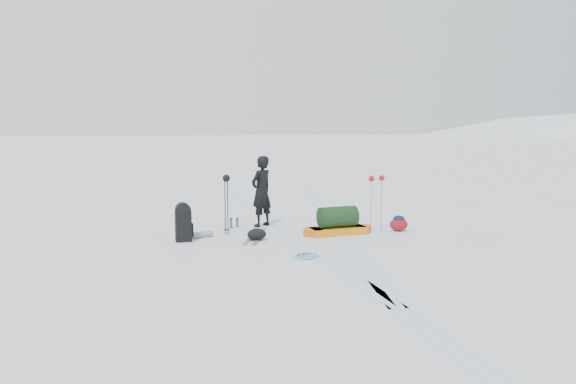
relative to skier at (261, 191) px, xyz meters
name	(u,v)px	position (x,y,z in m)	size (l,w,h in m)	color
ground	(293,237)	(0.47, -1.40, -0.84)	(200.00, 200.00, 0.00)	white
ski_tracks	(311,228)	(1.08, -0.52, -0.83)	(3.38, 17.97, 0.01)	silver
skier	(261,191)	(0.00, 0.00, 0.00)	(0.61, 0.40, 1.68)	black
pulk_sled	(338,224)	(1.50, -1.29, -0.60)	(1.66, 0.72, 0.62)	orange
expedition_rucksack	(186,223)	(-1.81, -1.36, -0.46)	(0.81, 0.60, 0.81)	black
ski_poles_black	(226,185)	(-0.90, -0.82, 0.25)	(0.16, 0.16, 1.33)	black
ski_poles_silver	(377,185)	(2.44, -1.16, 0.23)	(0.40, 0.20, 1.28)	#B5B7BC
touring_skis_grey	(255,235)	(-0.32, -1.16, -0.82)	(0.77, 1.90, 0.07)	gray
touring_skis_white	(324,229)	(1.33, -0.77, -0.82)	(1.86, 1.37, 0.07)	silver
rope_coil	(307,256)	(0.34, -3.24, -0.81)	(0.59, 0.59, 0.05)	#58ABD7
small_daypack	(399,223)	(2.97, -1.22, -0.67)	(0.51, 0.45, 0.36)	maroon
thermos_pair	(234,223)	(-0.67, -0.09, -0.72)	(0.23, 0.17, 0.25)	#53575A
stuff_sack	(257,234)	(-0.35, -1.59, -0.71)	(0.48, 0.43, 0.25)	black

